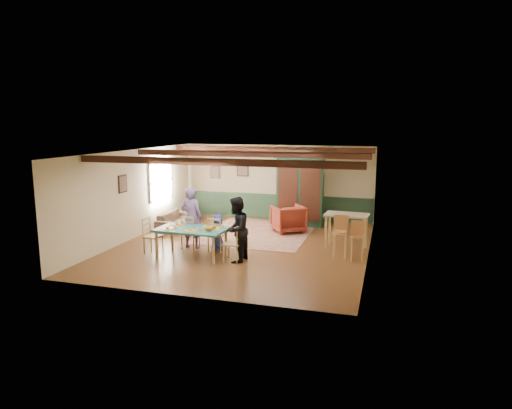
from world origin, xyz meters
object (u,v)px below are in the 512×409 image
(dining_chair_end_right, at_px, (233,243))
(cat, at_px, (209,228))
(bar_stool_left, at_px, (340,237))
(end_table, at_px, (190,213))
(person_child, at_px, (218,232))
(armoire, at_px, (300,190))
(dining_chair_far_right, at_px, (217,234))
(person_woman, at_px, (236,230))
(bar_stool_right, at_px, (357,241))
(armchair, at_px, (288,219))
(dining_table, at_px, (192,243))
(counter_table, at_px, (346,231))
(dining_chair_end_left, at_px, (153,236))
(dining_chair_far_left, at_px, (190,232))
(sofa, at_px, (175,220))
(table_lamp, at_px, (190,197))
(person_man, at_px, (191,217))

(dining_chair_end_right, distance_m, cat, 0.72)
(bar_stool_left, bearing_deg, end_table, 150.35)
(person_child, xyz_separation_m, armoire, (1.58, 3.73, 0.71))
(dining_chair_far_right, distance_m, cat, 0.92)
(person_woman, height_order, bar_stool_right, person_woman)
(dining_chair_far_right, height_order, armchair, dining_chair_far_right)
(person_woman, distance_m, armoire, 4.65)
(person_woman, bearing_deg, dining_table, -90.00)
(bar_stool_right, bearing_deg, counter_table, 104.16)
(dining_chair_far_right, xyz_separation_m, person_woman, (0.83, -0.77, 0.35))
(bar_stool_right, bearing_deg, cat, -169.94)
(cat, bearing_deg, counter_table, 35.19)
(dining_chair_end_left, bearing_deg, end_table, 13.06)
(dining_table, height_order, bar_stool_left, bar_stool_left)
(dining_chair_far_right, xyz_separation_m, armoire, (1.58, 3.81, 0.73))
(end_table, bearing_deg, dining_table, -65.00)
(dining_chair_far_left, height_order, bar_stool_right, bar_stool_right)
(dining_chair_end_left, height_order, armchair, dining_chair_end_left)
(armchair, bearing_deg, person_woman, 46.66)
(dining_chair_end_left, xyz_separation_m, bar_stool_left, (4.92, 0.96, 0.08))
(person_woman, distance_m, bar_stool_left, 2.73)
(counter_table, bearing_deg, bar_stool_right, -70.57)
(sofa, distance_m, bar_stool_right, 6.51)
(sofa, xyz_separation_m, table_lamp, (0.05, 1.11, 0.60))
(armchair, bearing_deg, bar_stool_left, 94.65)
(armoire, distance_m, sofa, 4.37)
(dining_chair_end_right, relative_size, table_lamp, 1.75)
(dining_chair_end_left, bearing_deg, dining_table, -90.00)
(person_man, distance_m, bar_stool_left, 4.14)
(armchair, relative_size, counter_table, 0.81)
(armchair, height_order, table_lamp, table_lamp)
(person_child, bearing_deg, counter_table, -158.26)
(dining_chair_end_left, relative_size, person_man, 0.55)
(end_table, bearing_deg, person_man, -64.72)
(dining_chair_far_right, distance_m, armchair, 3.06)
(dining_chair_far_left, distance_m, person_man, 0.40)
(dining_chair_end_left, bearing_deg, armchair, -39.13)
(dining_chair_far_left, height_order, end_table, dining_chair_far_left)
(dining_chair_end_left, distance_m, table_lamp, 4.11)
(dining_chair_far_left, distance_m, end_table, 3.67)
(dining_chair_far_left, distance_m, table_lamp, 3.68)
(cat, relative_size, armoire, 0.15)
(bar_stool_left, bearing_deg, armoire, 115.17)
(person_man, xyz_separation_m, armchair, (2.21, 2.59, -0.43))
(dining_table, bearing_deg, bar_stool_right, 11.75)
(person_child, xyz_separation_m, cat, (0.11, -0.92, 0.34))
(end_table, bearing_deg, cat, -59.74)
(dining_chair_end_right, bearing_deg, dining_chair_far_left, -114.92)
(dining_chair_far_left, distance_m, person_child, 0.81)
(armchair, distance_m, bar_stool_right, 3.47)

